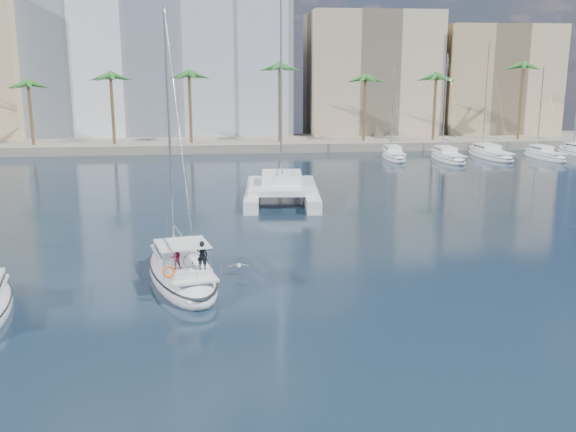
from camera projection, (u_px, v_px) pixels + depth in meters
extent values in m
plane|color=black|center=(267.00, 282.00, 35.57)|extent=(160.00, 160.00, 0.00)
cube|color=gray|center=(236.00, 143.00, 94.49)|extent=(120.00, 14.00, 1.20)
cube|color=white|center=(157.00, 51.00, 101.82)|extent=(42.00, 16.00, 28.00)
cube|color=tan|center=(370.00, 77.00, 103.35)|extent=(20.00, 14.00, 20.00)
cube|color=tan|center=(494.00, 83.00, 103.71)|extent=(18.00, 12.00, 18.00)
cylinder|color=brown|center=(236.00, 114.00, 89.56)|extent=(0.44, 0.44, 10.50)
sphere|color=#296826|center=(236.00, 75.00, 88.37)|extent=(3.60, 3.60, 3.60)
cylinder|color=brown|center=(471.00, 112.00, 93.08)|extent=(0.44, 0.44, 10.50)
sphere|color=#296826|center=(473.00, 75.00, 91.89)|extent=(3.60, 3.60, 3.60)
ellipsoid|color=silver|center=(182.00, 275.00, 35.81)|extent=(5.68, 10.89, 2.16)
ellipsoid|color=black|center=(182.00, 270.00, 35.74)|extent=(5.74, 11.00, 0.18)
cube|color=silver|center=(182.00, 262.00, 35.44)|extent=(4.14, 8.14, 0.12)
cube|color=white|center=(178.00, 250.00, 36.46)|extent=(2.97, 3.83, 0.60)
cube|color=black|center=(178.00, 249.00, 36.45)|extent=(2.90, 3.45, 0.14)
cylinder|color=#B7BABF|center=(169.00, 133.00, 36.07)|extent=(0.15, 0.15, 13.64)
cylinder|color=#B7BABF|center=(180.00, 233.00, 35.36)|extent=(1.10, 4.11, 0.11)
cube|color=white|center=(189.00, 268.00, 33.55)|extent=(2.53, 2.99, 0.36)
cube|color=silver|center=(188.00, 243.00, 33.15)|extent=(2.53, 2.99, 0.04)
torus|color=silver|center=(192.00, 261.00, 32.48)|extent=(0.94, 0.28, 0.96)
torus|color=#FD5B0D|center=(169.00, 272.00, 31.77)|extent=(0.66, 0.34, 0.64)
imported|color=black|center=(202.00, 255.00, 32.60)|extent=(0.61, 0.45, 1.50)
imported|color=maroon|center=(176.00, 258.00, 32.81)|extent=(0.57, 0.46, 1.13)
cube|color=silver|center=(253.00, 194.00, 57.40)|extent=(2.24, 12.71, 1.10)
cube|color=silver|center=(310.00, 193.00, 57.52)|extent=(2.24, 12.71, 1.10)
cube|color=white|center=(282.00, 187.00, 56.68)|extent=(6.28, 7.41, 0.50)
cube|color=white|center=(282.00, 178.00, 57.13)|extent=(3.78, 4.07, 1.00)
cube|color=black|center=(282.00, 177.00, 57.12)|extent=(3.76, 3.57, 0.18)
cylinder|color=#B7BABF|center=(281.00, 86.00, 57.18)|extent=(0.18, 0.18, 16.87)
ellipsoid|color=silver|center=(239.00, 266.00, 36.55)|extent=(0.23, 0.44, 0.21)
sphere|color=silver|center=(239.00, 264.00, 36.75)|extent=(0.12, 0.12, 0.12)
cube|color=gray|center=(233.00, 265.00, 36.51)|extent=(0.51, 0.18, 0.12)
cube|color=gray|center=(244.00, 265.00, 36.57)|extent=(0.51, 0.18, 0.12)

